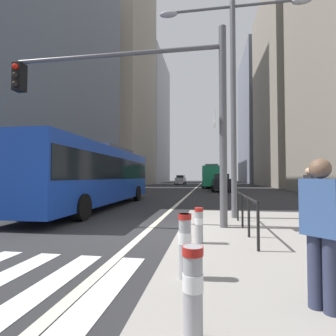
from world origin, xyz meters
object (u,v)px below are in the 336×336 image
object	(u,v)px
city_bus_blue_oncoming	(96,173)
traffic_signal_gantry	(144,96)
bollard_left	(185,242)
bollard_right	(199,223)
sedan_white_oncoming	(50,187)
pedestrian_walking	(321,226)
car_receding_near	(221,183)
city_bus_red_receding	(211,175)
street_lamp_post	(233,77)
car_oncoming_mid	(181,180)
bollard_front	(193,288)
pedestrian_far	(309,191)

from	to	relation	value
city_bus_blue_oncoming	traffic_signal_gantry	size ratio (longest dim) A/B	1.72
bollard_left	bollard_right	distance (m)	2.01
city_bus_blue_oncoming	sedan_white_oncoming	bearing A→B (deg)	160.49
pedestrian_walking	traffic_signal_gantry	bearing A→B (deg)	125.21
bollard_left	bollard_right	xyz separation A→B (m)	(0.13, 2.00, -0.08)
sedan_white_oncoming	car_receding_near	size ratio (longest dim) A/B	1.00
city_bus_red_receding	street_lamp_post	size ratio (longest dim) A/B	1.38
car_oncoming_mid	bollard_right	size ratio (longest dim) A/B	5.44
car_oncoming_mid	bollard_right	distance (m)	47.96
bollard_right	pedestrian_walking	xyz separation A→B (m)	(1.46, -2.66, 0.49)
city_bus_red_receding	street_lamp_post	xyz separation A→B (m)	(0.48, -29.54, 3.45)
car_receding_near	pedestrian_walking	xyz separation A→B (m)	(-0.09, -25.28, 0.09)
city_bus_red_receding	car_receding_near	bearing A→B (deg)	-85.16
bollard_left	car_oncoming_mid	bearing A→B (deg)	96.30
car_oncoming_mid	street_lamp_post	size ratio (longest dim) A/B	0.53
city_bus_red_receding	car_receding_near	size ratio (longest dim) A/B	2.52
city_bus_red_receding	car_receding_near	distance (m)	10.72
city_bus_blue_oncoming	city_bus_red_receding	bearing A→B (deg)	76.52
bollard_front	sedan_white_oncoming	bearing A→B (deg)	128.61
car_receding_near	traffic_signal_gantry	size ratio (longest dim) A/B	0.62
sedan_white_oncoming	pedestrian_far	world-z (taller)	sedan_white_oncoming
pedestrian_far	pedestrian_walking	bearing A→B (deg)	-108.99
bollard_right	car_receding_near	bearing A→B (deg)	86.08
sedan_white_oncoming	pedestrian_walking	world-z (taller)	sedan_white_oncoming
traffic_signal_gantry	pedestrian_walking	bearing A→B (deg)	-54.79
city_bus_red_receding	bollard_front	xyz separation A→B (m)	(-0.58, -36.67, -1.21)
bollard_left	bollard_front	bearing A→B (deg)	-81.81
street_lamp_post	bollard_front	bearing A→B (deg)	-98.45
city_bus_blue_oncoming	bollard_left	world-z (taller)	city_bus_blue_oncoming
bollard_left	pedestrian_far	bearing A→B (deg)	55.66
car_receding_near	traffic_signal_gantry	bearing A→B (deg)	-99.06
car_oncoming_mid	bollard_front	bearing A→B (deg)	-83.65
sedan_white_oncoming	bollard_right	distance (m)	12.32
bollard_front	bollard_left	distance (m)	1.42
traffic_signal_gantry	city_bus_red_receding	bearing A→B (deg)	85.62
bollard_right	bollard_left	bearing A→B (deg)	-93.76
city_bus_red_receding	bollard_right	distance (m)	33.30
city_bus_red_receding	pedestrian_walking	size ratio (longest dim) A/B	6.54
sedan_white_oncoming	street_lamp_post	size ratio (longest dim) A/B	0.54
bollard_left	car_receding_near	bearing A→B (deg)	86.10
bollard_left	city_bus_blue_oncoming	bearing A→B (deg)	121.74
city_bus_red_receding	pedestrian_walking	world-z (taller)	city_bus_red_receding
city_bus_red_receding	car_receding_near	world-z (taller)	city_bus_red_receding
city_bus_blue_oncoming	bollard_left	distance (m)	10.58
pedestrian_walking	bollard_front	bearing A→B (deg)	-151.76
car_receding_near	bollard_front	size ratio (longest dim) A/B	5.16
city_bus_blue_oncoming	car_oncoming_mid	bearing A→B (deg)	89.93
city_bus_blue_oncoming	bollard_front	size ratio (longest dim) A/B	14.41
pedestrian_walking	sedan_white_oncoming	bearing A→B (deg)	134.46
car_receding_near	pedestrian_far	world-z (taller)	car_receding_near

